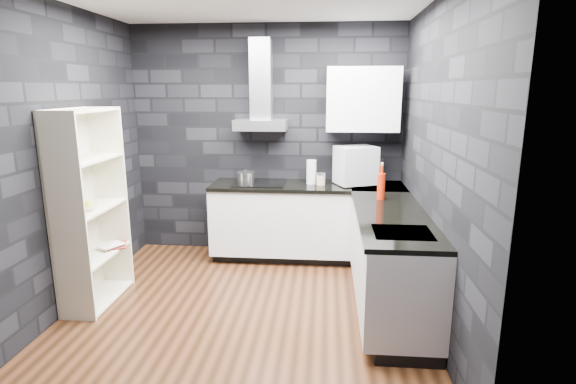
# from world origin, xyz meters

# --- Properties ---
(ground) EXTENTS (3.20, 3.20, 0.00)m
(ground) POSITION_xyz_m (0.00, 0.00, 0.00)
(ground) COLOR #492715
(wall_back) EXTENTS (3.20, 0.05, 2.70)m
(wall_back) POSITION_xyz_m (0.00, 1.62, 1.35)
(wall_back) COLOR black
(wall_back) RESTS_ON ground
(wall_front) EXTENTS (3.20, 0.05, 2.70)m
(wall_front) POSITION_xyz_m (0.00, -1.62, 1.35)
(wall_front) COLOR black
(wall_front) RESTS_ON ground
(wall_left) EXTENTS (0.05, 3.20, 2.70)m
(wall_left) POSITION_xyz_m (-1.62, 0.00, 1.35)
(wall_left) COLOR black
(wall_left) RESTS_ON ground
(wall_right) EXTENTS (0.05, 3.20, 2.70)m
(wall_right) POSITION_xyz_m (1.62, 0.00, 1.35)
(wall_right) COLOR black
(wall_right) RESTS_ON ground
(toekick_back) EXTENTS (2.18, 0.50, 0.10)m
(toekick_back) POSITION_xyz_m (0.50, 1.34, 0.05)
(toekick_back) COLOR black
(toekick_back) RESTS_ON ground
(toekick_right) EXTENTS (0.50, 1.78, 0.10)m
(toekick_right) POSITION_xyz_m (1.34, 0.10, 0.05)
(toekick_right) COLOR black
(toekick_right) RESTS_ON ground
(counter_back_cab) EXTENTS (2.20, 0.60, 0.76)m
(counter_back_cab) POSITION_xyz_m (0.50, 1.30, 0.48)
(counter_back_cab) COLOR white
(counter_back_cab) RESTS_ON ground
(counter_right_cab) EXTENTS (0.60, 1.80, 0.76)m
(counter_right_cab) POSITION_xyz_m (1.30, 0.10, 0.48)
(counter_right_cab) COLOR white
(counter_right_cab) RESTS_ON ground
(counter_back_top) EXTENTS (2.20, 0.62, 0.04)m
(counter_back_top) POSITION_xyz_m (0.50, 1.29, 0.88)
(counter_back_top) COLOR black
(counter_back_top) RESTS_ON counter_back_cab
(counter_right_top) EXTENTS (0.62, 1.80, 0.04)m
(counter_right_top) POSITION_xyz_m (1.29, 0.10, 0.88)
(counter_right_top) COLOR black
(counter_right_top) RESTS_ON counter_right_cab
(counter_corner_top) EXTENTS (0.62, 0.62, 0.04)m
(counter_corner_top) POSITION_xyz_m (1.30, 1.30, 0.88)
(counter_corner_top) COLOR black
(counter_corner_top) RESTS_ON counter_right_cab
(hood_body) EXTENTS (0.60, 0.34, 0.12)m
(hood_body) POSITION_xyz_m (-0.05, 1.43, 1.56)
(hood_body) COLOR #B5B5BA
(hood_body) RESTS_ON wall_back
(hood_chimney) EXTENTS (0.24, 0.20, 0.90)m
(hood_chimney) POSITION_xyz_m (-0.05, 1.50, 2.07)
(hood_chimney) COLOR #B5B5BA
(hood_chimney) RESTS_ON hood_body
(upper_cabinet) EXTENTS (0.80, 0.35, 0.70)m
(upper_cabinet) POSITION_xyz_m (1.10, 1.43, 1.85)
(upper_cabinet) COLOR silver
(upper_cabinet) RESTS_ON wall_back
(cooktop) EXTENTS (0.58, 0.50, 0.01)m
(cooktop) POSITION_xyz_m (-0.05, 1.30, 0.91)
(cooktop) COLOR black
(cooktop) RESTS_ON counter_back_top
(sink_rim) EXTENTS (0.44, 0.40, 0.01)m
(sink_rim) POSITION_xyz_m (1.30, -0.40, 0.89)
(sink_rim) COLOR #B5B5BA
(sink_rim) RESTS_ON counter_right_top
(pot) EXTENTS (0.20, 0.20, 0.11)m
(pot) POSITION_xyz_m (-0.20, 1.24, 0.97)
(pot) COLOR silver
(pot) RESTS_ON cooktop
(glass_vase) EXTENTS (0.15, 0.15, 0.27)m
(glass_vase) POSITION_xyz_m (0.54, 1.34, 1.04)
(glass_vase) COLOR silver
(glass_vase) RESTS_ON counter_back_top
(storage_jar) EXTENTS (0.11, 0.11, 0.12)m
(storage_jar) POSITION_xyz_m (0.65, 1.28, 0.96)
(storage_jar) COLOR tan
(storage_jar) RESTS_ON counter_back_top
(utensil_crock) EXTENTS (0.12, 0.12, 0.12)m
(utensil_crock) POSITION_xyz_m (0.86, 1.33, 0.96)
(utensil_crock) COLOR silver
(utensil_crock) RESTS_ON counter_back_top
(appliance_garage) EXTENTS (0.52, 0.47, 0.42)m
(appliance_garage) POSITION_xyz_m (1.04, 1.33, 1.12)
(appliance_garage) COLOR #B7B8BF
(appliance_garage) RESTS_ON counter_back_top
(red_bottle) EXTENTS (0.08, 0.08, 0.26)m
(red_bottle) POSITION_xyz_m (1.25, 0.64, 1.03)
(red_bottle) COLOR #B92108
(red_bottle) RESTS_ON counter_right_top
(bookshelf) EXTENTS (0.42, 0.83, 1.80)m
(bookshelf) POSITION_xyz_m (-1.42, 0.05, 0.90)
(bookshelf) COLOR beige
(bookshelf) RESTS_ON ground
(fruit_bowl) EXTENTS (0.24, 0.24, 0.05)m
(fruit_bowl) POSITION_xyz_m (-1.42, -0.03, 0.94)
(fruit_bowl) COLOR silver
(fruit_bowl) RESTS_ON bookshelf
(book_red) EXTENTS (0.17, 0.10, 0.24)m
(book_red) POSITION_xyz_m (-1.40, 0.25, 0.57)
(book_red) COLOR maroon
(book_red) RESTS_ON bookshelf
(book_second) EXTENTS (0.15, 0.10, 0.23)m
(book_second) POSITION_xyz_m (-1.42, 0.26, 0.59)
(book_second) COLOR #B2B2B2
(book_second) RESTS_ON bookshelf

